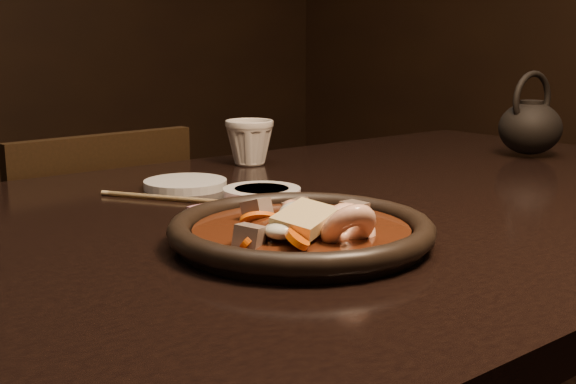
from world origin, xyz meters
TOP-DOWN VIEW (x-y plane):
  - table at (0.00, 0.00)m, footprint 1.60×0.90m
  - chair at (-0.12, 0.60)m, footprint 0.41×0.41m
  - plate at (-0.16, -0.13)m, footprint 0.30×0.30m
  - stirfry at (-0.16, -0.14)m, footprint 0.20×0.18m
  - soy_dish at (-0.05, 0.09)m, footprint 0.11×0.11m
  - saucer_right at (-0.10, 0.22)m, footprint 0.13×0.13m
  - tea_cup at (0.10, 0.33)m, footprint 0.09×0.09m
  - chopsticks at (-0.15, 0.14)m, footprint 0.14×0.22m
  - napkin at (-0.09, 0.03)m, footprint 0.17×0.17m
  - teapot at (0.58, 0.07)m, footprint 0.15×0.12m

SIDE VIEW (x-z plane):
  - chair at x=-0.12m, z-range 0.04..0.84m
  - table at x=0.00m, z-range 0.30..1.05m
  - napkin at x=-0.09m, z-range 0.75..0.75m
  - chopsticks at x=-0.15m, z-range 0.75..0.76m
  - saucer_right at x=-0.10m, z-range 0.75..0.76m
  - soy_dish at x=-0.05m, z-range 0.75..0.77m
  - plate at x=-0.16m, z-range 0.75..0.78m
  - stirfry at x=-0.16m, z-range 0.74..0.81m
  - tea_cup at x=0.10m, z-range 0.75..0.84m
  - teapot at x=0.58m, z-range 0.73..0.89m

